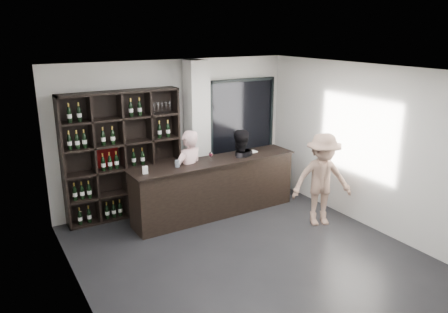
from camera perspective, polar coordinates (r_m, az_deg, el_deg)
floor at (r=7.07m, az=3.44°, el=-13.06°), size 5.00×5.50×0.01m
wine_shelf at (r=8.32m, az=-13.04°, el=0.13°), size 2.20×0.35×2.40m
structural_column at (r=8.71m, az=-3.52°, el=2.97°), size 0.40×0.40×2.90m
glass_panel at (r=9.49m, az=2.36°, el=3.80°), size 1.60×0.08×2.10m
tasting_counter at (r=8.36m, az=-1.17°, el=-4.05°), size 3.32×0.69×1.09m
taster_pink at (r=8.13m, az=-4.60°, el=-2.44°), size 0.71×0.57×1.70m
taster_black at (r=8.65m, az=1.97°, el=-1.61°), size 0.83×0.67×1.59m
customer at (r=8.05m, az=12.68°, el=-2.99°), size 1.26×1.00×1.71m
wine_glass at (r=8.14m, az=-1.73°, el=0.10°), size 0.09×0.09×0.19m
spit_cup at (r=7.82m, az=-6.11°, el=-0.94°), size 0.09×0.09×0.12m
napkin_stack at (r=8.74m, az=3.83°, el=0.66°), size 0.14×0.14×0.02m
card_stand at (r=7.52m, az=-10.26°, el=-1.76°), size 0.09×0.06×0.13m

